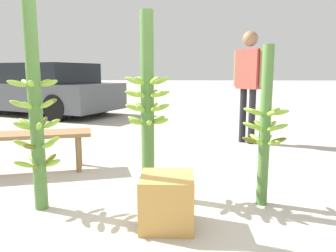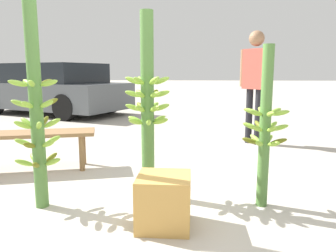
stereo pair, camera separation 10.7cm
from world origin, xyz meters
The scene contains 8 objects.
ground_plane centered at (0.00, 0.00, 0.00)m, with size 80.00×80.00×0.00m, color #B2AA9E.
banana_stalk_left centered at (-0.88, 0.05, 0.81)m, with size 0.39×0.38×1.69m.
banana_stalk_center centered at (-0.04, 0.37, 0.82)m, with size 0.40×0.40×1.61m.
banana_stalk_right centered at (0.94, 0.22, 0.66)m, with size 0.37×0.37×1.32m.
vendor_person centered at (1.28, 2.65, 1.05)m, with size 0.45×0.45×1.71m.
market_bench centered at (-1.54, 1.00, 0.38)m, with size 1.62×0.81×0.44m.
parked_car centered at (-3.34, 5.96, 0.64)m, with size 4.40×3.23×1.31m.
produce_crate centered at (0.16, -0.21, 0.19)m, with size 0.38×0.38×0.38m.
Camera 1 is at (0.26, -2.44, 1.10)m, focal length 35.00 mm.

